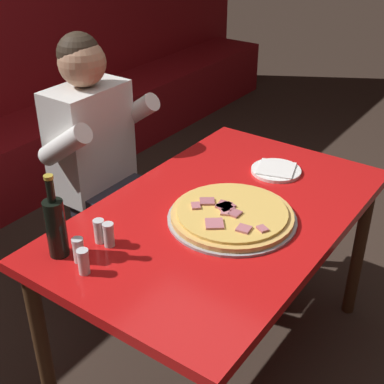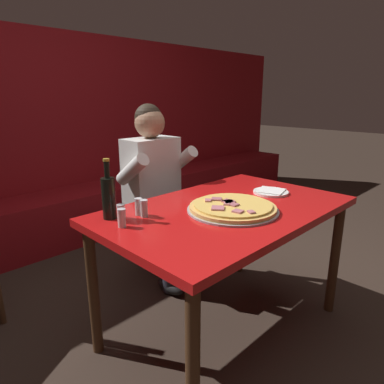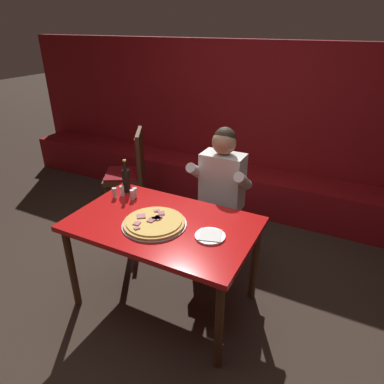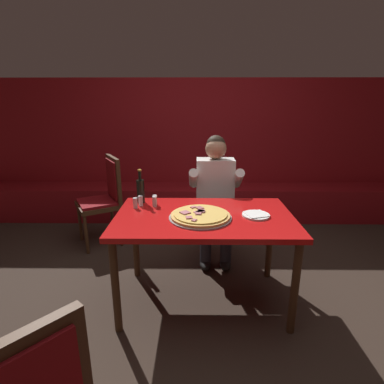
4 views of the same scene
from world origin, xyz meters
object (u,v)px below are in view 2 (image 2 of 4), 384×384
at_px(diner_seated_blue_shirt, 159,186).
at_px(shaker_parmesan, 139,207).
at_px(pizza, 233,208).
at_px(shaker_black_pepper, 121,214).
at_px(shaker_oregano, 144,209).
at_px(main_dining_table, 226,221).
at_px(plate_white_paper, 271,192).
at_px(shaker_red_pepper_flakes, 122,219).
at_px(beer_bottle, 109,196).

bearing_deg(diner_seated_blue_shirt, shaker_parmesan, -137.42).
height_order(pizza, shaker_black_pepper, shaker_black_pepper).
relative_size(shaker_black_pepper, shaker_oregano, 1.00).
xyz_separation_m(main_dining_table, diner_seated_blue_shirt, (0.14, 0.73, 0.03)).
height_order(pizza, diner_seated_blue_shirt, diner_seated_blue_shirt).
height_order(main_dining_table, shaker_parmesan, shaker_parmesan).
xyz_separation_m(plate_white_paper, diner_seated_blue_shirt, (-0.26, 0.75, -0.06)).
distance_m(plate_white_paper, diner_seated_blue_shirt, 0.79).
xyz_separation_m(main_dining_table, shaker_red_pepper_flakes, (-0.56, 0.15, 0.12)).
xyz_separation_m(beer_bottle, shaker_parmesan, (0.13, -0.06, -0.07)).
bearing_deg(plate_white_paper, pizza, -174.35).
distance_m(main_dining_table, diner_seated_blue_shirt, 0.74).
bearing_deg(plate_white_paper, shaker_parmesan, 162.64).
bearing_deg(diner_seated_blue_shirt, shaker_oregano, -135.04).
bearing_deg(pizza, beer_bottle, 145.08).
distance_m(beer_bottle, shaker_black_pepper, 0.11).
xyz_separation_m(plate_white_paper, shaker_red_pepper_flakes, (-0.95, 0.17, 0.03)).
distance_m(pizza, shaker_black_pepper, 0.56).
distance_m(plate_white_paper, shaker_red_pepper_flakes, 0.97).
distance_m(pizza, beer_bottle, 0.62).
xyz_separation_m(pizza, shaker_black_pepper, (-0.49, 0.27, 0.02)).
height_order(shaker_black_pepper, shaker_red_pepper_flakes, same).
bearing_deg(pizza, main_dining_table, 63.40).
bearing_deg(pizza, shaker_oregano, 146.07).
xyz_separation_m(shaker_parmesan, diner_seated_blue_shirt, (0.54, 0.50, -0.09)).
relative_size(plate_white_paper, diner_seated_blue_shirt, 0.16).
height_order(plate_white_paper, diner_seated_blue_shirt, diner_seated_blue_shirt).
bearing_deg(beer_bottle, shaker_red_pepper_flakes, -99.50).
xyz_separation_m(pizza, beer_bottle, (-0.50, 0.35, 0.09)).
distance_m(shaker_black_pepper, shaker_oregano, 0.12).
bearing_deg(shaker_parmesan, shaker_red_pepper_flakes, -152.69).
bearing_deg(shaker_oregano, plate_white_paper, -14.71).
bearing_deg(shaker_oregano, beer_bottle, 142.35).
bearing_deg(shaker_parmesan, pizza, -37.84).
bearing_deg(diner_seated_blue_shirt, pizza, -101.89).
height_order(pizza, beer_bottle, beer_bottle).
xyz_separation_m(shaker_black_pepper, shaker_parmesan, (0.12, 0.02, 0.00)).
height_order(beer_bottle, shaker_oregano, beer_bottle).
height_order(shaker_parmesan, shaker_red_pepper_flakes, same).
xyz_separation_m(plate_white_paper, beer_bottle, (-0.93, 0.31, 0.10)).
bearing_deg(diner_seated_blue_shirt, plate_white_paper, -71.02).
distance_m(shaker_black_pepper, shaker_red_pepper_flakes, 0.07).
distance_m(pizza, shaker_oregano, 0.45).
bearing_deg(beer_bottle, main_dining_table, -28.43).
bearing_deg(beer_bottle, pizza, -34.92).
bearing_deg(main_dining_table, shaker_red_pepper_flakes, 164.74).
height_order(beer_bottle, shaker_parmesan, beer_bottle).
relative_size(plate_white_paper, shaker_black_pepper, 2.44).
bearing_deg(shaker_parmesan, beer_bottle, 154.96).
height_order(pizza, shaker_parmesan, shaker_parmesan).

